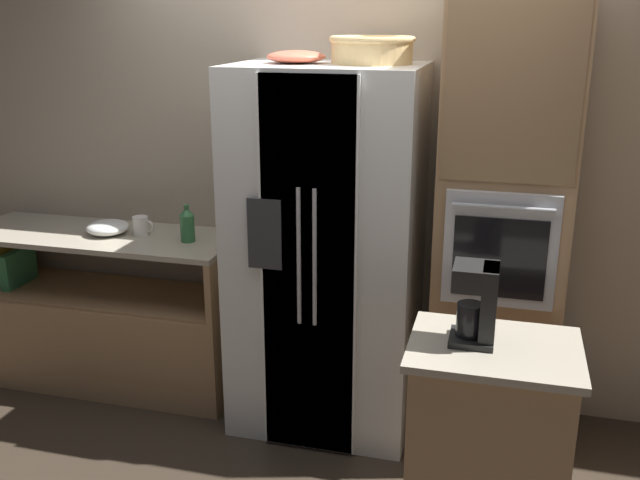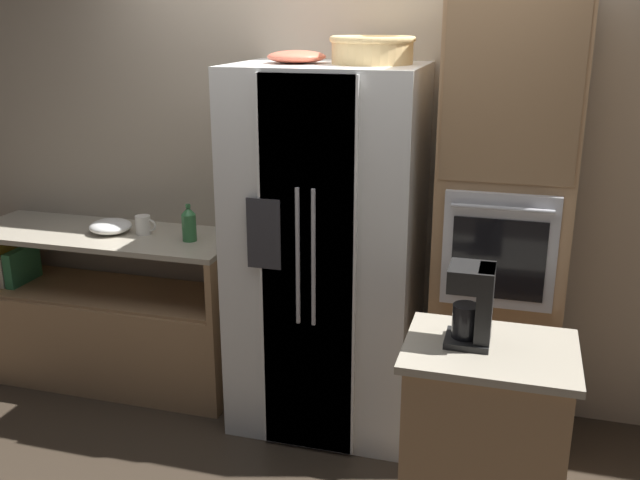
{
  "view_description": "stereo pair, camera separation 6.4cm",
  "coord_description": "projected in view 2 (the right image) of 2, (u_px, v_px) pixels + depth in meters",
  "views": [
    {
      "loc": [
        0.88,
        -3.36,
        2.11
      ],
      "look_at": [
        0.01,
        -0.08,
        1.04
      ],
      "focal_mm": 40.0,
      "sensor_mm": 36.0,
      "label": 1
    },
    {
      "loc": [
        0.94,
        -3.34,
        2.11
      ],
      "look_at": [
        0.01,
        -0.08,
        1.04
      ],
      "focal_mm": 40.0,
      "sensor_mm": 36.0,
      "label": 2
    }
  ],
  "objects": [
    {
      "name": "ground_plane",
      "position": [
        322.0,
        415.0,
        3.95
      ],
      "size": [
        20.0,
        20.0,
        0.0
      ],
      "primitive_type": "plane",
      "color": "#382D23"
    },
    {
      "name": "wall_back",
      "position": [
        342.0,
        152.0,
        3.89
      ],
      "size": [
        12.0,
        0.06,
        2.8
      ],
      "color": "tan",
      "rests_on": "ground_plane"
    },
    {
      "name": "counter_left",
      "position": [
        110.0,
        326.0,
        4.27
      ],
      "size": [
        1.59,
        0.57,
        0.92
      ],
      "color": "#A87F56",
      "rests_on": "ground_plane"
    },
    {
      "name": "refrigerator",
      "position": [
        327.0,
        253.0,
        3.66
      ],
      "size": [
        0.93,
        0.74,
        1.89
      ],
      "color": "white",
      "rests_on": "ground_plane"
    },
    {
      "name": "wall_oven",
      "position": [
        502.0,
        230.0,
        3.43
      ],
      "size": [
        0.6,
        0.67,
        2.24
      ],
      "color": "#A87F56",
      "rests_on": "ground_plane"
    },
    {
      "name": "island_counter",
      "position": [
        482.0,
        456.0,
        2.78
      ],
      "size": [
        0.64,
        0.5,
        0.94
      ],
      "color": "#A87F56",
      "rests_on": "ground_plane"
    },
    {
      "name": "wicker_basket",
      "position": [
        372.0,
        49.0,
        3.35
      ],
      "size": [
        0.41,
        0.41,
        0.13
      ],
      "color": "tan",
      "rests_on": "refrigerator"
    },
    {
      "name": "fruit_bowl",
      "position": [
        297.0,
        57.0,
        3.41
      ],
      "size": [
        0.28,
        0.28,
        0.06
      ],
      "color": "#DB664C",
      "rests_on": "refrigerator"
    },
    {
      "name": "bottle_tall",
      "position": [
        189.0,
        224.0,
        3.91
      ],
      "size": [
        0.08,
        0.08,
        0.21
      ],
      "color": "#33723F",
      "rests_on": "counter_left"
    },
    {
      "name": "mug",
      "position": [
        144.0,
        225.0,
        4.04
      ],
      "size": [
        0.12,
        0.09,
        0.11
      ],
      "color": "silver",
      "rests_on": "counter_left"
    },
    {
      "name": "mixing_bowl",
      "position": [
        111.0,
        226.0,
        4.07
      ],
      "size": [
        0.24,
        0.24,
        0.08
      ],
      "color": "white",
      "rests_on": "counter_left"
    },
    {
      "name": "coffee_maker",
      "position": [
        475.0,
        302.0,
        2.62
      ],
      "size": [
        0.16,
        0.17,
        0.3
      ],
      "color": "black",
      "rests_on": "island_counter"
    }
  ]
}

